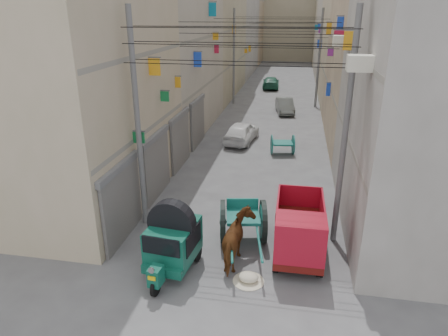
% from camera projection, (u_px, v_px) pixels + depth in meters
% --- Properties ---
extents(building_row_left, '(8.00, 62.00, 14.00)m').
position_uv_depth(building_row_left, '(200.00, 25.00, 39.87)').
color(building_row_left, tan).
rests_on(building_row_left, ground).
extents(building_row_right, '(8.00, 62.00, 14.00)m').
position_uv_depth(building_row_right, '(367.00, 26.00, 37.20)').
color(building_row_right, '#A09A96').
rests_on(building_row_right, ground).
extents(end_cap_building, '(22.00, 10.00, 13.00)m').
position_uv_depth(end_cap_building, '(290.00, 19.00, 67.68)').
color(end_cap_building, tan).
rests_on(end_cap_building, ground).
extents(shutters_left, '(0.18, 14.40, 2.88)m').
position_uv_depth(shutters_left, '(170.00, 150.00, 19.28)').
color(shutters_left, '#535358').
rests_on(shutters_left, ground).
extents(signboards, '(8.22, 40.52, 5.67)m').
position_uv_depth(signboards, '(270.00, 77.00, 28.24)').
color(signboards, '#89268B').
rests_on(signboards, ground).
extents(ac_units, '(0.70, 6.55, 3.35)m').
position_uv_depth(ac_units, '(353.00, 22.00, 13.36)').
color(ac_units, silver).
rests_on(ac_units, ground).
extents(utility_poles, '(7.40, 22.20, 8.00)m').
position_uv_depth(utility_poles, '(264.00, 79.00, 23.77)').
color(utility_poles, '#5D5D60').
rests_on(utility_poles, ground).
extents(overhead_cables, '(7.40, 22.52, 1.12)m').
position_uv_depth(overhead_cables, '(262.00, 32.00, 20.37)').
color(overhead_cables, black).
rests_on(overhead_cables, ground).
extents(auto_rickshaw, '(1.68, 2.68, 1.84)m').
position_uv_depth(auto_rickshaw, '(173.00, 240.00, 12.53)').
color(auto_rickshaw, black).
rests_on(auto_rickshaw, ground).
extents(tonga_cart, '(1.90, 3.62, 1.55)m').
position_uv_depth(tonga_cart, '(243.00, 221.00, 14.22)').
color(tonga_cart, black).
rests_on(tonga_cart, ground).
extents(mini_truck, '(1.62, 3.53, 1.98)m').
position_uv_depth(mini_truck, '(299.00, 235.00, 13.05)').
color(mini_truck, black).
rests_on(mini_truck, ground).
extents(second_cart, '(1.47, 1.34, 1.15)m').
position_uv_depth(second_cart, '(282.00, 144.00, 23.03)').
color(second_cart, '#166057').
rests_on(second_cart, ground).
extents(feed_sack, '(0.61, 0.49, 0.30)m').
position_uv_depth(feed_sack, '(249.00, 277.00, 12.27)').
color(feed_sack, beige).
rests_on(feed_sack, ground).
extents(horse, '(0.93, 2.03, 1.71)m').
position_uv_depth(horse, '(238.00, 241.00, 12.90)').
color(horse, brown).
rests_on(horse, ground).
extents(distant_car_white, '(2.07, 4.02, 1.31)m').
position_uv_depth(distant_car_white, '(242.00, 132.00, 25.20)').
color(distant_car_white, silver).
rests_on(distant_car_white, ground).
extents(distant_car_grey, '(1.80, 3.72, 1.17)m').
position_uv_depth(distant_car_grey, '(285.00, 106.00, 32.40)').
color(distant_car_grey, '#505552').
rests_on(distant_car_grey, ground).
extents(distant_car_green, '(1.87, 4.22, 1.20)m').
position_uv_depth(distant_car_green, '(271.00, 83.00, 42.77)').
color(distant_car_green, '#205E47').
rests_on(distant_car_green, ground).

